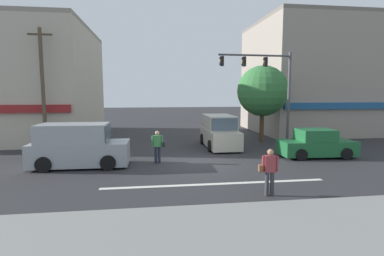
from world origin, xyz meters
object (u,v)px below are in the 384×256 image
(pedestrian_foreground_with_bag, at_px, (269,169))
(street_tree, at_px, (263,91))
(van_crossing_rightbound, at_px, (219,132))
(sedan_crossing_center, at_px, (316,144))
(traffic_light_mast, at_px, (270,82))
(pedestrian_mid_crossing, at_px, (158,145))
(utility_pole_near_left, at_px, (43,88))
(van_parked_curbside, at_px, (78,146))

(pedestrian_foreground_with_bag, bearing_deg, street_tree, 70.29)
(van_crossing_rightbound, xyz_separation_m, sedan_crossing_center, (4.68, -3.80, -0.29))
(traffic_light_mast, relative_size, pedestrian_mid_crossing, 3.71)
(traffic_light_mast, relative_size, pedestrian_foreground_with_bag, 3.71)
(van_crossing_rightbound, bearing_deg, street_tree, 25.47)
(traffic_light_mast, xyz_separation_m, pedestrian_foreground_with_bag, (-3.62, -8.88, -3.35))
(pedestrian_foreground_with_bag, relative_size, pedestrian_mid_crossing, 1.00)
(street_tree, distance_m, sedan_crossing_center, 6.38)
(utility_pole_near_left, xyz_separation_m, pedestrian_foreground_with_bag, (10.52, -9.68, -2.92))
(utility_pole_near_left, distance_m, van_crossing_rightbound, 11.34)
(street_tree, xyz_separation_m, pedestrian_foreground_with_bag, (-4.03, -11.26, -2.77))
(utility_pole_near_left, xyz_separation_m, van_parked_curbside, (2.95, -4.42, -2.87))
(utility_pole_near_left, xyz_separation_m, traffic_light_mast, (14.14, -0.80, 0.43))
(pedestrian_mid_crossing, bearing_deg, van_crossing_rightbound, 44.35)
(utility_pole_near_left, height_order, pedestrian_foreground_with_bag, utility_pole_near_left)
(van_parked_curbside, bearing_deg, pedestrian_mid_crossing, 3.23)
(traffic_light_mast, distance_m, van_crossing_rightbound, 4.62)
(pedestrian_foreground_with_bag, bearing_deg, van_crossing_rightbound, 87.31)
(pedestrian_foreground_with_bag, height_order, pedestrian_mid_crossing, same)
(traffic_light_mast, distance_m, van_parked_curbside, 12.22)
(pedestrian_foreground_with_bag, distance_m, pedestrian_mid_crossing, 6.62)
(street_tree, xyz_separation_m, van_parked_curbside, (-11.60, -6.00, -2.72))
(van_parked_curbside, height_order, sedan_crossing_center, van_parked_curbside)
(sedan_crossing_center, relative_size, pedestrian_foreground_with_bag, 2.49)
(pedestrian_mid_crossing, bearing_deg, traffic_light_mast, 24.91)
(pedestrian_mid_crossing, bearing_deg, van_parked_curbside, -176.77)
(van_crossing_rightbound, bearing_deg, van_parked_curbside, -151.84)
(van_crossing_rightbound, bearing_deg, traffic_light_mast, -11.83)
(pedestrian_mid_crossing, bearing_deg, street_tree, 36.72)
(traffic_light_mast, bearing_deg, utility_pole_near_left, 176.78)
(utility_pole_near_left, height_order, traffic_light_mast, utility_pole_near_left)
(sedan_crossing_center, height_order, pedestrian_foreground_with_bag, pedestrian_foreground_with_bag)
(street_tree, bearing_deg, sedan_crossing_center, -78.75)
(sedan_crossing_center, xyz_separation_m, pedestrian_foreground_with_bag, (-5.13, -5.74, 0.24))
(van_parked_curbside, distance_m, sedan_crossing_center, 12.71)
(van_crossing_rightbound, distance_m, pedestrian_mid_crossing, 5.83)
(van_parked_curbside, bearing_deg, van_crossing_rightbound, 28.16)
(pedestrian_foreground_with_bag, bearing_deg, van_parked_curbside, 145.23)
(van_parked_curbside, bearing_deg, street_tree, 27.34)
(utility_pole_near_left, bearing_deg, pedestrian_foreground_with_bag, -42.62)
(street_tree, bearing_deg, pedestrian_foreground_with_bag, -109.71)
(street_tree, relative_size, sedan_crossing_center, 1.34)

